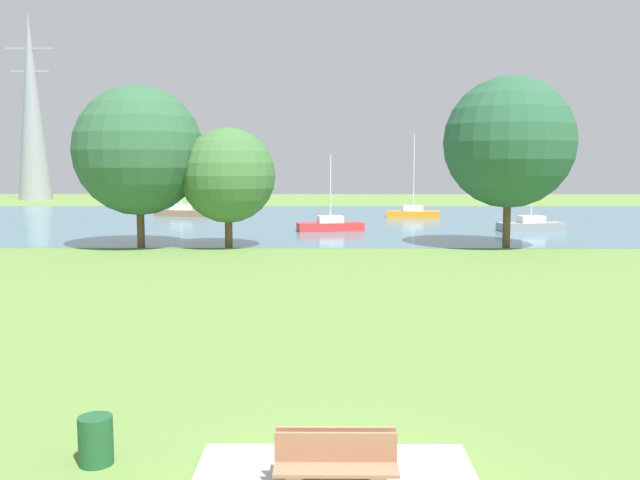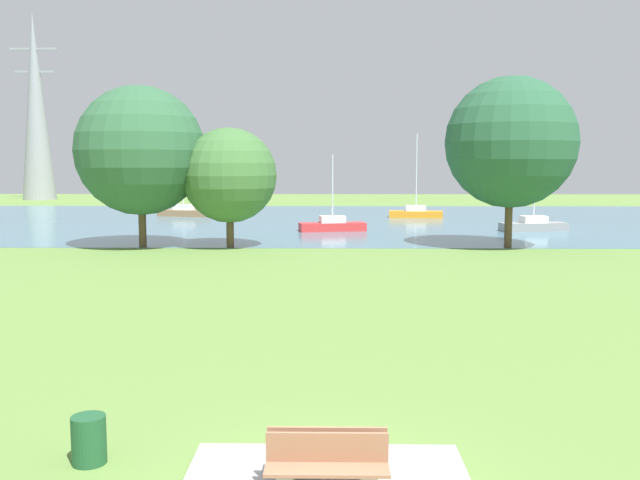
{
  "view_description": "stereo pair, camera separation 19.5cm",
  "coord_description": "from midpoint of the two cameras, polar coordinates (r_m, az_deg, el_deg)",
  "views": [
    {
      "loc": [
        -0.16,
        -9.82,
        4.9
      ],
      "look_at": [
        -0.38,
        18.61,
        1.75
      ],
      "focal_mm": 38.77,
      "sensor_mm": 36.0,
      "label": 1
    },
    {
      "loc": [
        0.04,
        -9.82,
        4.9
      ],
      "look_at": [
        -0.38,
        18.61,
        1.75
      ],
      "focal_mm": 38.77,
      "sensor_mm": 36.0,
      "label": 2
    }
  ],
  "objects": [
    {
      "name": "ground_plane",
      "position": [
        32.2,
        0.94,
        -2.44
      ],
      "size": [
        160.0,
        160.0,
        0.0
      ],
      "primitive_type": "plane",
      "color": "olive"
    },
    {
      "name": "bench_facing_water",
      "position": [
        11.02,
        1.13,
        -17.39
      ],
      "size": [
        1.8,
        0.48,
        0.89
      ],
      "color": "#9F9E7F",
      "rests_on": "concrete_pad"
    },
    {
      "name": "bench_facing_inland",
      "position": [
        10.53,
        1.14,
        -18.57
      ],
      "size": [
        1.8,
        0.48,
        0.89
      ],
      "color": "#9F9E7F",
      "rests_on": "concrete_pad"
    },
    {
      "name": "litter_bin",
      "position": [
        12.34,
        -18.09,
        -15.4
      ],
      "size": [
        0.56,
        0.56,
        0.8
      ],
      "primitive_type": "cylinder",
      "color": "#1E512D",
      "rests_on": "ground"
    },
    {
      "name": "water_surface",
      "position": [
        60.02,
        0.9,
        1.64
      ],
      "size": [
        140.0,
        40.0,
        0.02
      ],
      "primitive_type": "cube",
      "color": "teal",
      "rests_on": "ground"
    },
    {
      "name": "sailboat_orange",
      "position": [
        63.45,
        8.0,
        2.25
      ],
      "size": [
        4.93,
        2.0,
        7.57
      ],
      "color": "orange",
      "rests_on": "water_surface"
    },
    {
      "name": "sailboat_gray",
      "position": [
        52.72,
        17.29,
        1.19
      ],
      "size": [
        5.0,
        2.41,
        5.71
      ],
      "color": "gray",
      "rests_on": "water_surface"
    },
    {
      "name": "sailboat_red",
      "position": [
        50.37,
        1.14,
        1.24
      ],
      "size": [
        5.0,
        2.43,
        5.52
      ],
      "color": "red",
      "rests_on": "water_surface"
    },
    {
      "name": "sailboat_brown",
      "position": [
        65.7,
        -11.1,
        2.33
      ],
      "size": [
        5.02,
        2.64,
        7.18
      ],
      "color": "brown",
      "rests_on": "water_surface"
    },
    {
      "name": "tree_mid_shore",
      "position": [
        41.61,
        -14.48,
        7.15
      ],
      "size": [
        7.49,
        7.49,
        9.4
      ],
      "color": "brown",
      "rests_on": "ground"
    },
    {
      "name": "tree_east_near",
      "position": [
        40.56,
        -7.35,
        5.31
      ],
      "size": [
        5.52,
        5.52,
        6.99
      ],
      "color": "brown",
      "rests_on": "ground"
    },
    {
      "name": "tree_west_near",
      "position": [
        41.63,
        15.6,
        7.76
      ],
      "size": [
        7.56,
        7.56,
        9.91
      ],
      "color": "brown",
      "rests_on": "ground"
    },
    {
      "name": "electricity_pylon",
      "position": [
        102.59,
        -22.34,
        10.18
      ],
      "size": [
        6.4,
        4.4,
        25.27
      ],
      "color": "gray",
      "rests_on": "ground"
    }
  ]
}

